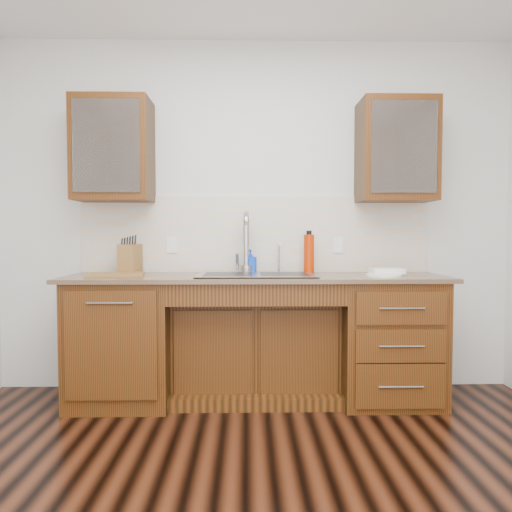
{
  "coord_description": "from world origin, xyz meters",
  "views": [
    {
      "loc": [
        -0.06,
        -1.83,
        1.2
      ],
      "look_at": [
        0.0,
        1.4,
        1.05
      ],
      "focal_mm": 32.0,
      "sensor_mm": 36.0,
      "label": 1
    }
  ],
  "objects_px": {
    "soap_bottle": "(250,261)",
    "knife_block": "(130,259)",
    "plate": "(384,275)",
    "water_bottle": "(309,254)",
    "cutting_board": "(116,275)"
  },
  "relations": [
    {
      "from": "soap_bottle",
      "to": "knife_block",
      "type": "distance_m",
      "value": 0.91
    },
    {
      "from": "plate",
      "to": "water_bottle",
      "type": "bearing_deg",
      "value": 152.31
    },
    {
      "from": "knife_block",
      "to": "cutting_board",
      "type": "relative_size",
      "value": 0.57
    },
    {
      "from": "plate",
      "to": "cutting_board",
      "type": "distance_m",
      "value": 1.9
    },
    {
      "from": "knife_block",
      "to": "soap_bottle",
      "type": "bearing_deg",
      "value": 11.78
    },
    {
      "from": "water_bottle",
      "to": "knife_block",
      "type": "distance_m",
      "value": 1.35
    },
    {
      "from": "plate",
      "to": "soap_bottle",
      "type": "bearing_deg",
      "value": 160.66
    },
    {
      "from": "soap_bottle",
      "to": "water_bottle",
      "type": "xyz_separation_m",
      "value": [
        0.44,
        -0.07,
        0.06
      ]
    },
    {
      "from": "knife_block",
      "to": "plate",
      "type": "bearing_deg",
      "value": -0.68
    },
    {
      "from": "soap_bottle",
      "to": "plate",
      "type": "bearing_deg",
      "value": -6.36
    },
    {
      "from": "soap_bottle",
      "to": "water_bottle",
      "type": "bearing_deg",
      "value": 4.0
    },
    {
      "from": "water_bottle",
      "to": "knife_block",
      "type": "relative_size",
      "value": 1.33
    },
    {
      "from": "water_bottle",
      "to": "cutting_board",
      "type": "bearing_deg",
      "value": -171.78
    },
    {
      "from": "knife_block",
      "to": "cutting_board",
      "type": "xyz_separation_m",
      "value": [
        -0.05,
        -0.2,
        -0.1
      ]
    },
    {
      "from": "plate",
      "to": "cutting_board",
      "type": "height_order",
      "value": "cutting_board"
    }
  ]
}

